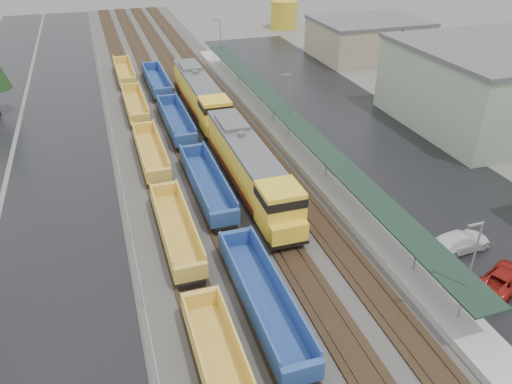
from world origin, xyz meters
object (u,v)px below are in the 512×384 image
Objects in this scene: well_string_blue at (230,232)px; parked_car_east_b at (505,278)px; well_string_yellow at (176,230)px; locomotive_trail at (201,96)px; locomotive_lead at (251,169)px; storage_tank at (284,15)px; parked_car_east_c at (460,242)px.

well_string_blue is 18.89× the size of parked_car_east_b.
well_string_yellow is at bearing 157.14° from well_string_blue.
locomotive_trail is at bearing 81.91° from well_string_blue.
locomotive_trail is at bearing 90.00° from locomotive_lead.
locomotive_trail is 3.76× the size of storage_tank.
locomotive_lead and locomotive_trail have the same top height.
well_string_yellow is 4.34m from well_string_blue.
well_string_yellow is 24.62m from parked_car_east_b.
storage_tank is 1.14× the size of parked_car_east_b.
parked_car_east_c is (12.89, -34.45, -1.82)m from locomotive_trail.
well_string_blue is at bearing -98.09° from locomotive_trail.
well_string_yellow is (-8.00, -5.46, -1.48)m from locomotive_lead.
locomotive_lead is 8.32m from well_string_blue.
locomotive_trail is 0.21× the size of well_string_yellow.
locomotive_lead is 22.44m from parked_car_east_b.
locomotive_trail reaches higher than well_string_blue.
locomotive_trail is 36.82m from parked_car_east_c.
storage_tank reaches higher than locomotive_lead.
locomotive_trail is 0.23× the size of well_string_blue.
locomotive_lead reaches higher than parked_car_east_b.
locomotive_trail is at bearing -3.98° from parked_car_east_b.
storage_tank reaches higher than well_string_yellow.
storage_tank is 81.17m from parked_car_east_c.
parked_car_east_b is at bearing 177.66° from parked_car_east_c.
parked_car_east_b is (-15.21, -84.31, -2.17)m from storage_tank.
well_string_yellow is at bearing 36.57° from parked_car_east_b.
parked_car_east_c is (16.89, -6.30, -0.38)m from well_string_blue.
well_string_yellow is 19.62× the size of parked_car_east_c.
well_string_yellow is 17.87× the size of storage_tank.
well_string_blue is 18.03m from parked_car_east_c.
well_string_yellow is 22.37m from parked_car_east_c.
storage_tank is (28.33, 45.21, 0.29)m from locomotive_trail.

